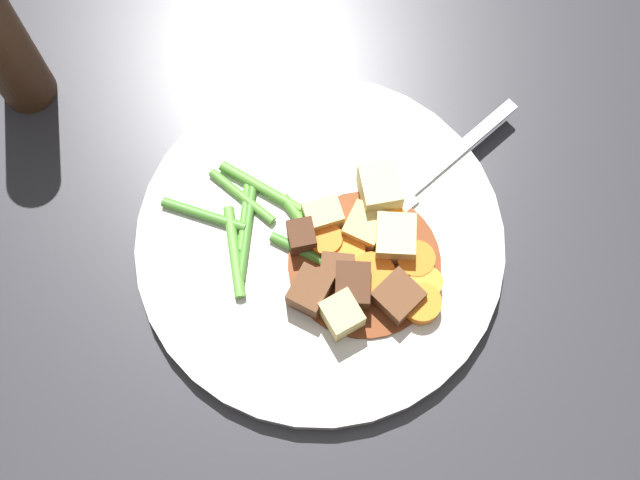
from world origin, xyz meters
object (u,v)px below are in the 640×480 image
at_px(carrot_slice_3, 348,247).
at_px(potato_chunk_4, 323,216).
at_px(carrot_slice_6, 392,223).
at_px(meat_chunk_2, 337,270).
at_px(fork, 429,175).
at_px(carrot_slice_2, 323,244).
at_px(meat_chunk_3, 353,287).
at_px(dinner_plate, 320,243).
at_px(carrot_slice_0, 416,261).
at_px(carrot_slice_5, 372,276).
at_px(potato_chunk_1, 380,189).
at_px(carrot_slice_4, 425,284).
at_px(carrot_slice_1, 421,304).
at_px(potato_chunk_2, 365,226).
at_px(potato_chunk_0, 395,239).
at_px(meat_chunk_1, 302,237).
at_px(meat_chunk_4, 310,291).
at_px(meat_chunk_0, 398,297).
at_px(potato_chunk_3, 342,315).

distance_m(carrot_slice_3, potato_chunk_4, 0.03).
xyz_separation_m(carrot_slice_6, meat_chunk_2, (-0.02, -0.05, 0.00)).
bearing_deg(fork, carrot_slice_2, -114.97).
bearing_deg(meat_chunk_3, carrot_slice_2, 151.14).
height_order(dinner_plate, fork, fork).
bearing_deg(meat_chunk_3, carrot_slice_0, 54.17).
distance_m(carrot_slice_6, meat_chunk_2, 0.06).
relative_size(carrot_slice_2, carrot_slice_5, 0.74).
bearing_deg(potato_chunk_1, carrot_slice_0, -34.10).
bearing_deg(carrot_slice_4, carrot_slice_5, -158.45).
relative_size(carrot_slice_1, carrot_slice_2, 1.14).
bearing_deg(carrot_slice_5, potato_chunk_2, 126.66).
height_order(carrot_slice_1, potato_chunk_0, potato_chunk_0).
relative_size(dinner_plate, carrot_slice_4, 11.44).
xyz_separation_m(carrot_slice_5, meat_chunk_3, (-0.01, -0.02, 0.01)).
distance_m(carrot_slice_2, carrot_slice_4, 0.08).
bearing_deg(carrot_slice_2, carrot_slice_4, 7.58).
xyz_separation_m(carrot_slice_4, meat_chunk_1, (-0.10, -0.02, 0.01)).
height_order(carrot_slice_6, meat_chunk_1, meat_chunk_1).
xyz_separation_m(carrot_slice_2, carrot_slice_6, (0.04, 0.04, -0.00)).
relative_size(carrot_slice_4, fork, 0.14).
height_order(carrot_slice_3, meat_chunk_1, meat_chunk_1).
relative_size(potato_chunk_4, meat_chunk_4, 0.92).
relative_size(potato_chunk_1, meat_chunk_0, 1.15).
height_order(meat_chunk_0, fork, meat_chunk_0).
xyz_separation_m(carrot_slice_6, meat_chunk_0, (0.03, -0.05, 0.00)).
distance_m(carrot_slice_2, meat_chunk_4, 0.04).
bearing_deg(potato_chunk_3, meat_chunk_4, 170.87).
relative_size(potato_chunk_2, meat_chunk_4, 0.95).
height_order(carrot_slice_1, carrot_slice_3, carrot_slice_1).
bearing_deg(potato_chunk_1, meat_chunk_1, -118.48).
xyz_separation_m(potato_chunk_0, meat_chunk_4, (-0.04, -0.07, -0.00)).
height_order(potato_chunk_0, meat_chunk_2, potato_chunk_0).
distance_m(dinner_plate, potato_chunk_4, 0.02).
height_order(meat_chunk_2, meat_chunk_4, meat_chunk_4).
xyz_separation_m(carrot_slice_0, meat_chunk_2, (-0.05, -0.04, 0.00)).
distance_m(carrot_slice_4, meat_chunk_0, 0.02).
relative_size(carrot_slice_1, potato_chunk_3, 1.09).
relative_size(carrot_slice_3, potato_chunk_1, 0.87).
distance_m(potato_chunk_1, potato_chunk_3, 0.10).
bearing_deg(meat_chunk_1, meat_chunk_2, -14.25).
height_order(carrot_slice_3, meat_chunk_4, meat_chunk_4).
bearing_deg(meat_chunk_2, carrot_slice_1, 7.65).
xyz_separation_m(carrot_slice_5, meat_chunk_4, (-0.03, -0.03, 0.01)).
bearing_deg(potato_chunk_3, carrot_slice_6, 91.77).
relative_size(carrot_slice_4, carrot_slice_5, 0.72).
distance_m(carrot_slice_4, meat_chunk_3, 0.06).
bearing_deg(carrot_slice_1, potato_chunk_0, 140.74).
bearing_deg(meat_chunk_4, meat_chunk_0, 25.88).
height_order(potato_chunk_1, meat_chunk_4, potato_chunk_1).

